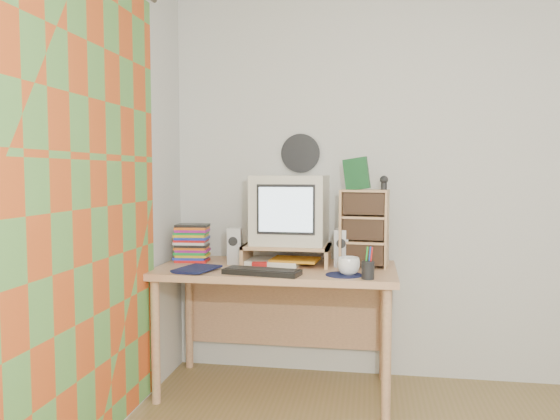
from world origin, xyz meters
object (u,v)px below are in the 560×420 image
(desk, at_px, (278,287))
(diary, at_px, (183,266))
(keyboard, at_px, (262,272))
(dvd_stack, at_px, (192,239))
(cd_rack, at_px, (364,228))
(mug, at_px, (349,266))
(crt_monitor, at_px, (290,210))

(desk, relative_size, diary, 6.09)
(keyboard, relative_size, diary, 1.84)
(dvd_stack, xyz_separation_m, cd_rack, (1.07, -0.03, 0.09))
(desk, height_order, diary, diary)
(keyboard, distance_m, cd_rack, 0.68)
(dvd_stack, relative_size, mug, 2.28)
(cd_rack, height_order, diary, cd_rack)
(keyboard, xyz_separation_m, cd_rack, (0.55, 0.33, 0.21))
(mug, bearing_deg, diary, 179.81)
(desk, distance_m, mug, 0.53)
(desk, height_order, cd_rack, cd_rack)
(keyboard, height_order, dvd_stack, dvd_stack)
(dvd_stack, bearing_deg, diary, -86.35)
(crt_monitor, distance_m, dvd_stack, 0.64)
(crt_monitor, distance_m, diary, 0.73)
(desk, height_order, crt_monitor, crt_monitor)
(crt_monitor, bearing_deg, diary, -147.80)
(crt_monitor, height_order, mug, crt_monitor)
(cd_rack, bearing_deg, mug, -99.09)
(cd_rack, height_order, mug, cd_rack)
(crt_monitor, xyz_separation_m, mug, (0.37, -0.34, -0.28))
(crt_monitor, xyz_separation_m, dvd_stack, (-0.62, -0.04, -0.19))
(keyboard, relative_size, mug, 3.44)
(dvd_stack, height_order, cd_rack, cd_rack)
(crt_monitor, xyz_separation_m, keyboard, (-0.10, -0.40, -0.32))
(desk, distance_m, keyboard, 0.35)
(dvd_stack, height_order, diary, dvd_stack)
(desk, xyz_separation_m, cd_rack, (0.51, 0.02, 0.36))
(keyboard, distance_m, mug, 0.47)
(crt_monitor, distance_m, mug, 0.58)
(crt_monitor, distance_m, keyboard, 0.52)
(desk, relative_size, mug, 11.37)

